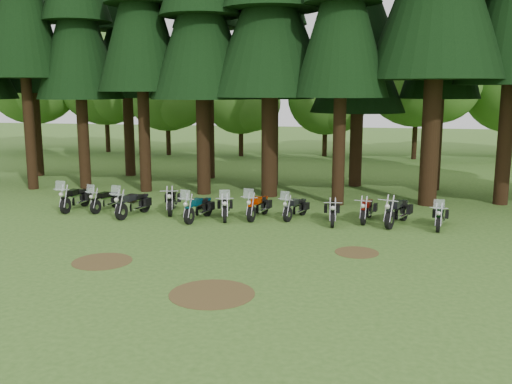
% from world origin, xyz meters
% --- Properties ---
extents(ground, '(120.00, 120.00, 0.00)m').
position_xyz_m(ground, '(0.00, 0.00, 0.00)').
color(ground, '#3B6523').
rests_on(ground, ground).
extents(pine_back_1, '(4.52, 4.52, 16.22)m').
position_xyz_m(pine_back_1, '(-9.26, 14.35, 9.71)').
color(pine_back_1, '#321F10').
rests_on(pine_back_1, ground).
extents(pine_back_2, '(4.85, 4.85, 16.30)m').
position_xyz_m(pine_back_2, '(-4.38, 14.40, 9.76)').
color(pine_back_2, '#321F10').
rests_on(pine_back_2, ground).
extents(pine_back_4, '(4.94, 4.94, 13.78)m').
position_xyz_m(pine_back_4, '(4.04, 13.25, 8.25)').
color(pine_back_4, '#321F10').
rests_on(pine_back_4, ground).
extents(decid_0, '(8.00, 7.78, 10.00)m').
position_xyz_m(decid_0, '(-22.10, 25.26, 5.90)').
color(decid_0, '#321F10').
rests_on(decid_0, ground).
extents(decid_1, '(7.91, 7.69, 9.88)m').
position_xyz_m(decid_1, '(-15.99, 25.76, 5.83)').
color(decid_1, '#321F10').
rests_on(decid_1, ground).
extents(decid_2, '(6.72, 6.53, 8.40)m').
position_xyz_m(decid_2, '(-10.43, 24.78, 4.95)').
color(decid_2, '#321F10').
rests_on(decid_2, ground).
extents(decid_3, '(6.12, 5.95, 7.65)m').
position_xyz_m(decid_3, '(-4.71, 25.13, 4.51)').
color(decid_3, '#321F10').
rests_on(decid_3, ground).
extents(decid_4, '(5.93, 5.76, 7.41)m').
position_xyz_m(decid_4, '(1.58, 26.32, 4.37)').
color(decid_4, '#321F10').
rests_on(decid_4, ground).
extents(decid_5, '(8.45, 8.21, 10.56)m').
position_xyz_m(decid_5, '(8.29, 25.71, 6.23)').
color(decid_5, '#321F10').
rests_on(decid_5, ground).
extents(dirt_patch_0, '(1.80, 1.80, 0.01)m').
position_xyz_m(dirt_patch_0, '(-3.00, -2.00, 0.01)').
color(dirt_patch_0, '#4C3D1E').
rests_on(dirt_patch_0, ground).
extents(dirt_patch_1, '(1.40, 1.40, 0.01)m').
position_xyz_m(dirt_patch_1, '(4.50, 0.50, 0.01)').
color(dirt_patch_1, '#4C3D1E').
rests_on(dirt_patch_1, ground).
extents(dirt_patch_2, '(2.20, 2.20, 0.01)m').
position_xyz_m(dirt_patch_2, '(1.00, -4.00, 0.01)').
color(dirt_patch_2, '#4C3D1E').
rests_on(dirt_patch_2, ground).
extents(motorcycle_0, '(0.43, 2.28, 1.44)m').
position_xyz_m(motorcycle_0, '(-7.51, 4.62, 0.48)').
color(motorcycle_0, black).
rests_on(motorcycle_0, ground).
extents(motorcycle_1, '(0.63, 2.04, 1.28)m').
position_xyz_m(motorcycle_1, '(-6.16, 4.75, 0.43)').
color(motorcycle_1, black).
rests_on(motorcycle_1, ground).
extents(motorcycle_2, '(0.77, 2.29, 1.44)m').
position_xyz_m(motorcycle_2, '(-4.60, 4.00, 0.48)').
color(motorcycle_2, black).
rests_on(motorcycle_2, ground).
extents(motorcycle_3, '(0.72, 2.24, 0.93)m').
position_xyz_m(motorcycle_3, '(-3.31, 5.04, 0.47)').
color(motorcycle_3, black).
rests_on(motorcycle_3, ground).
extents(motorcycle_4, '(0.68, 2.21, 1.39)m').
position_xyz_m(motorcycle_4, '(-1.77, 3.84, 0.47)').
color(motorcycle_4, black).
rests_on(motorcycle_4, ground).
extents(motorcycle_5, '(0.78, 2.13, 1.35)m').
position_xyz_m(motorcycle_5, '(-0.82, 4.34, 0.45)').
color(motorcycle_5, black).
rests_on(motorcycle_5, ground).
extents(motorcycle_6, '(0.63, 2.18, 1.37)m').
position_xyz_m(motorcycle_6, '(0.46, 4.68, 0.46)').
color(motorcycle_6, black).
rests_on(motorcycle_6, ground).
extents(motorcycle_7, '(0.87, 1.96, 1.25)m').
position_xyz_m(motorcycle_7, '(1.94, 4.89, 0.42)').
color(motorcycle_7, black).
rests_on(motorcycle_7, ground).
extents(motorcycle_8, '(0.36, 2.08, 0.85)m').
position_xyz_m(motorcycle_8, '(3.44, 4.41, 0.43)').
color(motorcycle_8, black).
rests_on(motorcycle_8, ground).
extents(motorcycle_9, '(0.44, 2.06, 0.84)m').
position_xyz_m(motorcycle_9, '(4.75, 5.03, 0.43)').
color(motorcycle_9, black).
rests_on(motorcycle_9, ground).
extents(motorcycle_10, '(0.98, 2.26, 0.96)m').
position_xyz_m(motorcycle_10, '(5.89, 4.62, 0.49)').
color(motorcycle_10, black).
rests_on(motorcycle_10, ground).
extents(motorcycle_11, '(0.58, 2.01, 1.26)m').
position_xyz_m(motorcycle_11, '(7.43, 4.38, 0.42)').
color(motorcycle_11, black).
rests_on(motorcycle_11, ground).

